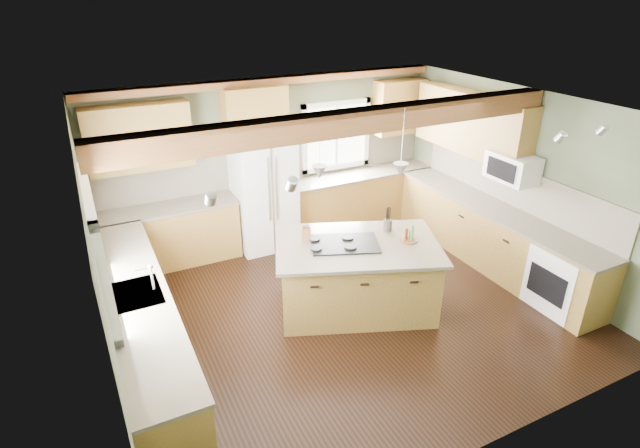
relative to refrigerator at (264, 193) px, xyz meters
name	(u,v)px	position (x,y,z in m)	size (l,w,h in m)	color
floor	(345,306)	(0.30, -2.12, -0.90)	(5.60, 5.60, 0.00)	black
ceiling	(351,110)	(0.30, -2.12, 1.70)	(5.60, 5.60, 0.00)	silver
wall_back	(272,159)	(0.30, 0.38, 0.40)	(5.60, 5.60, 0.00)	#404833
wall_left	(99,271)	(-2.50, -2.12, 0.40)	(5.00, 5.00, 0.00)	#404833
wall_right	(518,181)	(3.10, -2.12, 0.40)	(5.00, 5.00, 0.00)	#404833
ceiling_beam	(352,122)	(0.30, -2.15, 1.57)	(5.55, 0.26, 0.26)	brown
soffit_trim	(271,81)	(0.30, 0.28, 1.64)	(5.55, 0.20, 0.10)	brown
backsplash_back	(272,165)	(0.30, 0.36, 0.31)	(5.58, 0.03, 0.58)	brown
backsplash_right	(514,186)	(3.08, -2.07, 0.31)	(0.03, 3.70, 0.58)	brown
base_cab_back_left	(170,236)	(-1.49, 0.08, -0.46)	(2.02, 0.60, 0.88)	brown
counter_back_left	(166,208)	(-1.49, 0.08, 0.00)	(2.06, 0.64, 0.04)	#443E32
base_cab_back_right	(359,199)	(1.79, 0.08, -0.46)	(2.62, 0.60, 0.88)	brown
counter_back_right	(360,174)	(1.79, 0.08, 0.00)	(2.66, 0.64, 0.04)	#443E32
base_cab_left	(143,330)	(-2.20, -2.07, -0.46)	(0.60, 3.70, 0.88)	brown
counter_left	(137,295)	(-2.20, -2.07, 0.00)	(0.64, 3.74, 0.04)	#443E32
base_cab_right	(491,237)	(2.80, -2.07, -0.46)	(0.60, 3.70, 0.88)	brown
counter_right	(496,209)	(2.80, -2.07, 0.00)	(0.64, 3.74, 0.04)	#443E32
upper_cab_back_left	(139,137)	(-1.69, 0.21, 1.05)	(1.40, 0.35, 0.90)	brown
upper_cab_over_fridge	(255,110)	(0.00, 0.21, 1.25)	(0.96, 0.35, 0.70)	brown
upper_cab_right	(471,123)	(2.92, -1.22, 1.05)	(0.35, 2.20, 0.90)	brown
upper_cab_back_corner	(399,107)	(2.60, 0.21, 1.05)	(0.90, 0.35, 0.90)	brown
window_left	(96,246)	(-2.48, -2.07, 0.65)	(0.04, 1.60, 1.05)	white
window_back	(336,135)	(1.45, 0.36, 0.65)	(1.10, 0.04, 1.00)	white
sink	(137,294)	(-2.20, -2.07, 0.01)	(0.50, 0.65, 0.03)	#262628
faucet	(152,278)	(-2.02, -2.07, 0.15)	(0.02, 0.02, 0.28)	#B2B2B7
dishwasher	(168,413)	(-2.19, -3.37, -0.47)	(0.60, 0.60, 0.84)	white
oven	(563,279)	(2.79, -3.37, -0.47)	(0.60, 0.72, 0.84)	white
microwave	(512,167)	(2.88, -2.17, 0.65)	(0.40, 0.70, 0.38)	white
pendant_left	(319,172)	(-0.01, -1.98, 0.98)	(0.18, 0.18, 0.16)	#B2B2B7
pendant_right	(400,170)	(0.88, -2.33, 0.98)	(0.18, 0.18, 0.16)	#B2B2B7
refrigerator	(264,193)	(0.00, 0.00, 0.00)	(0.90, 0.74, 1.80)	white
island	(356,277)	(0.43, -2.15, -0.46)	(1.91, 1.17, 0.88)	brown
island_top	(357,245)	(0.43, -2.15, 0.00)	(2.03, 1.29, 0.04)	#443E32
cooktop	(345,244)	(0.28, -2.09, 0.03)	(0.83, 0.55, 0.02)	black
knife_block	(306,234)	(-0.10, -1.79, 0.11)	(0.11, 0.08, 0.18)	brown
utensil_crock	(388,225)	(0.97, -2.00, 0.09)	(0.11, 0.11, 0.15)	#403733
bottle_tray	(409,234)	(1.05, -2.37, 0.12)	(0.22, 0.22, 0.20)	brown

